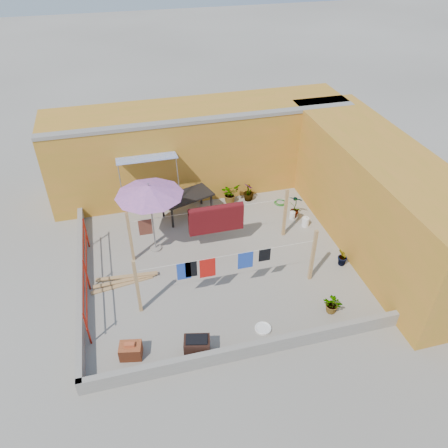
% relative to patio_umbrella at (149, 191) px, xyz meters
% --- Properties ---
extents(ground, '(80.00, 80.00, 0.00)m').
position_rel_patio_umbrella_xyz_m(ground, '(1.76, -1.14, -2.22)').
color(ground, '#9E998E').
rests_on(ground, ground).
extents(wall_back, '(11.00, 3.27, 3.21)m').
position_rel_patio_umbrella_xyz_m(wall_back, '(2.26, 3.56, -0.61)').
color(wall_back, '#BF7629').
rests_on(wall_back, ground).
extents(wall_right, '(2.40, 9.00, 3.20)m').
position_rel_patio_umbrella_xyz_m(wall_right, '(6.96, -1.14, -0.62)').
color(wall_right, '#BF7629').
rests_on(wall_right, ground).
extents(parapet_front, '(8.30, 0.16, 0.44)m').
position_rel_patio_umbrella_xyz_m(parapet_front, '(1.76, -4.72, -2.00)').
color(parapet_front, gray).
rests_on(parapet_front, ground).
extents(parapet_left, '(0.16, 7.30, 0.44)m').
position_rel_patio_umbrella_xyz_m(parapet_left, '(-2.32, -1.14, -2.00)').
color(parapet_left, gray).
rests_on(parapet_left, ground).
extents(red_railing, '(0.05, 4.20, 1.10)m').
position_rel_patio_umbrella_xyz_m(red_railing, '(-2.09, -1.34, -1.50)').
color(red_railing, '#A21D10').
rests_on(red_railing, ground).
extents(clothesline_rig, '(5.09, 2.35, 1.80)m').
position_rel_patio_umbrella_xyz_m(clothesline_rig, '(1.87, -0.60, -1.17)').
color(clothesline_rig, tan).
rests_on(clothesline_rig, ground).
extents(patio_umbrella, '(2.57, 2.57, 2.47)m').
position_rel_patio_umbrella_xyz_m(patio_umbrella, '(0.00, 0.00, 0.00)').
color(patio_umbrella, gray).
rests_on(patio_umbrella, ground).
extents(outdoor_table, '(1.98, 1.41, 0.84)m').
position_rel_patio_umbrella_xyz_m(outdoor_table, '(1.36, 1.61, -1.46)').
color(outdoor_table, black).
rests_on(outdoor_table, ground).
extents(brick_stack, '(0.60, 0.49, 0.47)m').
position_rel_patio_umbrella_xyz_m(brick_stack, '(-1.13, -3.99, -2.02)').
color(brick_stack, '#9B4423').
rests_on(brick_stack, ground).
extents(lumber_pile, '(1.98, 0.57, 0.12)m').
position_rel_patio_umbrella_xyz_m(lumber_pile, '(-1.09, -1.30, -2.16)').
color(lumber_pile, tan).
rests_on(lumber_pile, ground).
extents(brazier, '(0.71, 0.55, 0.57)m').
position_rel_patio_umbrella_xyz_m(brazier, '(0.47, -4.34, -1.94)').
color(brazier, black).
rests_on(brazier, ground).
extents(white_basin, '(0.44, 0.44, 0.08)m').
position_rel_patio_umbrella_xyz_m(white_basin, '(2.30, -4.02, -2.18)').
color(white_basin, white).
rests_on(white_basin, ground).
extents(water_jug_a, '(0.20, 0.20, 0.31)m').
position_rel_patio_umbrella_xyz_m(water_jug_a, '(4.90, 0.46, -2.08)').
color(water_jug_a, white).
rests_on(water_jug_a, ground).
extents(water_jug_b, '(0.25, 0.25, 0.38)m').
position_rel_patio_umbrella_xyz_m(water_jug_b, '(5.18, -0.06, -2.05)').
color(water_jug_b, white).
rests_on(water_jug_b, ground).
extents(green_hose, '(0.45, 0.45, 0.07)m').
position_rel_patio_umbrella_xyz_m(green_hose, '(4.85, 1.50, -2.19)').
color(green_hose, '#186B17').
rests_on(green_hose, ground).
extents(plant_back_a, '(0.86, 0.83, 0.74)m').
position_rel_patio_umbrella_xyz_m(plant_back_a, '(3.05, 2.06, -1.85)').
color(plant_back_a, '#19581A').
rests_on(plant_back_a, ground).
extents(plant_back_b, '(0.52, 0.52, 0.70)m').
position_rel_patio_umbrella_xyz_m(plant_back_b, '(3.75, 2.01, -1.87)').
color(plant_back_b, '#19581A').
rests_on(plant_back_b, ground).
extents(plant_right_a, '(0.59, 0.57, 0.94)m').
position_rel_patio_umbrella_xyz_m(plant_right_a, '(5.02, 0.54, -1.75)').
color(plant_right_a, '#19581A').
rests_on(plant_right_a, ground).
extents(plant_right_b, '(0.40, 0.44, 0.66)m').
position_rel_patio_umbrella_xyz_m(plant_right_b, '(5.46, -2.24, -1.89)').
color(plant_right_b, '#19581A').
rests_on(plant_right_b, ground).
extents(plant_right_c, '(0.69, 0.68, 0.58)m').
position_rel_patio_umbrella_xyz_m(plant_right_c, '(4.32, -3.91, -1.93)').
color(plant_right_c, '#19581A').
rests_on(plant_right_c, ground).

